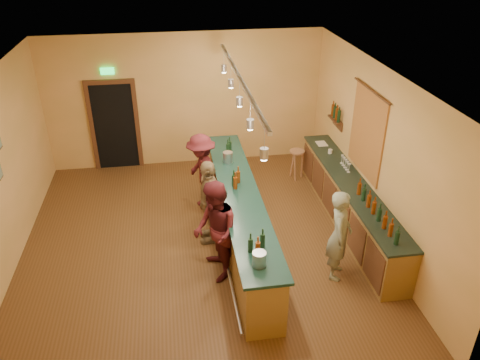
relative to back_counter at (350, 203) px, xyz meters
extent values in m
plane|color=#563518|center=(-2.97, -0.18, -0.49)|extent=(7.00, 7.00, 0.00)
cube|color=silver|center=(-2.97, -0.18, 2.71)|extent=(6.50, 7.00, 0.02)
cube|color=tan|center=(-2.97, 3.32, 1.11)|extent=(6.50, 0.02, 3.20)
cube|color=tan|center=(-2.97, -3.68, 1.11)|extent=(6.50, 0.02, 3.20)
cube|color=tan|center=(0.28, -0.18, 1.11)|extent=(0.02, 7.00, 3.20)
cube|color=black|center=(-4.67, 3.30, 0.56)|extent=(0.95, 0.06, 2.10)
cube|color=#4E2A17|center=(-5.19, 3.28, 0.56)|extent=(0.10, 0.08, 2.10)
cube|color=#4E2A17|center=(-4.14, 3.28, 0.56)|extent=(0.10, 0.08, 2.10)
cube|color=#4E2A17|center=(-4.67, 3.28, 1.66)|extent=(1.15, 0.08, 0.10)
cube|color=#19E54C|center=(-4.67, 3.27, 1.91)|extent=(0.30, 0.04, 0.15)
cube|color=#A43820|center=(0.26, 0.22, 1.36)|extent=(0.03, 1.40, 1.60)
cube|color=#4E2A17|center=(0.19, 1.72, 1.06)|extent=(0.16, 0.55, 0.03)
cube|color=#4E2A17|center=(0.26, 1.72, 0.96)|extent=(0.03, 0.55, 0.18)
cube|color=brown|center=(0.00, 0.02, -0.04)|extent=(0.55, 4.50, 0.90)
cube|color=black|center=(0.00, 0.02, 0.43)|extent=(0.60, 4.55, 0.04)
cylinder|color=silver|center=(0.00, 1.32, 0.50)|extent=(0.09, 0.09, 0.09)
cube|color=silver|center=(-0.03, 1.82, 0.46)|extent=(0.22, 0.30, 0.01)
cube|color=brown|center=(-2.22, -0.18, 0.01)|extent=(0.60, 5.00, 1.00)
cube|color=#14322A|center=(-2.22, -0.18, 0.54)|extent=(0.70, 5.10, 0.05)
cylinder|color=silver|center=(-2.58, -0.18, -0.34)|extent=(0.05, 5.00, 0.05)
cylinder|color=silver|center=(-2.27, -2.28, 0.67)|extent=(0.20, 0.20, 0.22)
cylinder|color=silver|center=(-2.27, 1.02, 0.67)|extent=(0.20, 0.20, 0.22)
cube|color=silver|center=(-2.22, -0.18, 2.65)|extent=(0.06, 4.60, 0.05)
cylinder|color=silver|center=(-2.22, -2.18, 2.46)|extent=(0.01, 0.01, 0.35)
cylinder|color=#A5A5AD|center=(-2.22, -2.18, 2.26)|extent=(0.11, 0.11, 0.14)
cylinder|color=#FFEABF|center=(-2.22, -2.18, 2.18)|extent=(0.08, 0.08, 0.02)
cylinder|color=silver|center=(-2.22, -1.18, 2.46)|extent=(0.01, 0.01, 0.35)
cylinder|color=#A5A5AD|center=(-2.22, -1.18, 2.26)|extent=(0.11, 0.11, 0.14)
cylinder|color=#FFEABF|center=(-2.22, -1.18, 2.18)|extent=(0.08, 0.08, 0.02)
cylinder|color=silver|center=(-2.22, -0.18, 2.46)|extent=(0.01, 0.01, 0.35)
cylinder|color=#A5A5AD|center=(-2.22, -0.18, 2.26)|extent=(0.11, 0.11, 0.14)
cylinder|color=#FFEABF|center=(-2.22, -0.18, 2.18)|extent=(0.08, 0.08, 0.02)
cylinder|color=silver|center=(-2.22, 0.82, 2.46)|extent=(0.01, 0.01, 0.35)
cylinder|color=#A5A5AD|center=(-2.22, 0.82, 2.26)|extent=(0.11, 0.11, 0.14)
cylinder|color=#FFEABF|center=(-2.22, 0.82, 2.18)|extent=(0.08, 0.08, 0.02)
cylinder|color=silver|center=(-2.22, 1.82, 2.46)|extent=(0.01, 0.01, 0.35)
cylinder|color=#A5A5AD|center=(-2.22, 1.82, 2.26)|extent=(0.11, 0.11, 0.14)
cylinder|color=#FFEABF|center=(-2.22, 1.82, 2.18)|extent=(0.08, 0.08, 0.02)
imported|color=gray|center=(-0.76, -1.44, 0.32)|extent=(0.58, 0.69, 1.62)
imported|color=#59191E|center=(-2.77, -1.13, 0.40)|extent=(0.77, 0.94, 1.77)
imported|color=#997A51|center=(-2.77, -0.09, 0.34)|extent=(0.46, 0.99, 1.65)
imported|color=#59191E|center=(-2.80, 1.11, 0.33)|extent=(0.86, 1.18, 1.64)
cylinder|color=#A7694B|center=(-0.52, 2.02, 0.21)|extent=(0.35, 0.35, 0.04)
cylinder|color=#A7694B|center=(-0.39, 2.02, -0.15)|extent=(0.04, 0.04, 0.67)
cylinder|color=#A7694B|center=(-0.59, 2.14, -0.15)|extent=(0.04, 0.04, 0.67)
cylinder|color=#A7694B|center=(-0.59, 1.91, -0.15)|extent=(0.04, 0.04, 0.67)
camera|label=1|loc=(-3.35, -7.39, 4.80)|focal=35.00mm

